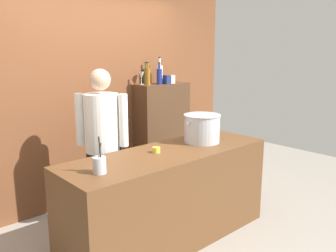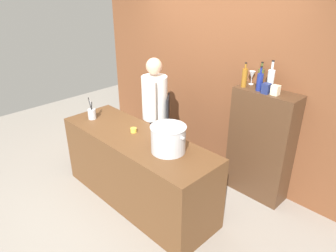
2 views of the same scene
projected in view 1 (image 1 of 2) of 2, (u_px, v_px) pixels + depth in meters
name	position (u px, v px, depth m)	size (l,w,h in m)	color
ground_plane	(169.00, 239.00, 3.47)	(8.00, 8.00, 0.00)	gray
brick_back_panel	(90.00, 79.00, 4.17)	(4.40, 0.10, 3.00)	brown
prep_counter	(169.00, 196.00, 3.38)	(2.12, 0.70, 0.90)	brown
bar_cabinet	(162.00, 134.00, 4.81)	(0.76, 0.32, 1.40)	#472D1C
chef	(102.00, 139.00, 3.49)	(0.43, 0.45, 1.66)	black
stockpot_large	(202.00, 128.00, 3.60)	(0.44, 0.38, 0.29)	#B7BABF
utensil_crock	(99.00, 165.00, 2.69)	(0.10, 0.10, 0.30)	#B7BABF
butter_jar	(156.00, 150.00, 3.24)	(0.07, 0.07, 0.05)	yellow
wine_bottle_amber	(148.00, 76.00, 4.40)	(0.06, 0.06, 0.29)	#8C5919
wine_bottle_cobalt	(159.00, 76.00, 4.54)	(0.07, 0.07, 0.28)	navy
wine_bottle_olive	(146.00, 76.00, 4.60)	(0.07, 0.07, 0.29)	#475123
wine_bottle_clear	(160.00, 74.00, 4.65)	(0.08, 0.08, 0.35)	silver
wine_glass_wide	(141.00, 76.00, 4.52)	(0.07, 0.07, 0.16)	silver
spice_tin_navy	(167.00, 80.00, 4.59)	(0.08, 0.08, 0.12)	navy
spice_tin_cream	(171.00, 79.00, 4.68)	(0.08, 0.08, 0.11)	beige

